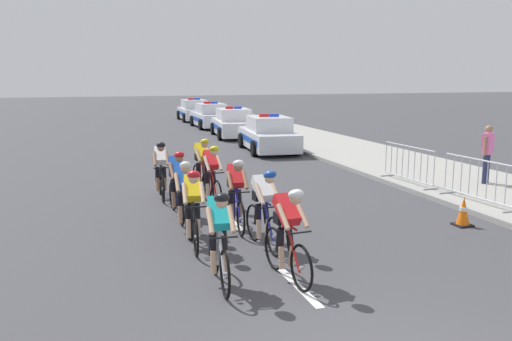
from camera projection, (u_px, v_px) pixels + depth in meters
sidewalk_slab at (374, 157)px, 20.82m from camera, size 4.33×60.00×0.12m
kerb_edge at (324, 160)px, 20.20m from camera, size 0.16×60.00×0.13m
lane_markings_centre at (211, 201)px, 13.86m from camera, size 0.14×21.60×0.01m
cyclist_lead at (219, 236)px, 8.16m from camera, size 0.44×1.72×1.56m
cyclist_second at (288, 232)px, 8.38m from camera, size 0.44×1.72×1.56m
cyclist_third at (193, 207)px, 9.95m from camera, size 0.45×1.72×1.56m
cyclist_fourth at (264, 207)px, 9.94m from camera, size 0.44×1.72×1.56m
cyclist_fifth at (184, 195)px, 10.96m from camera, size 0.42×1.72×1.56m
cyclist_sixth at (236, 193)px, 11.15m from camera, size 0.44×1.72×1.56m
cyclist_seventh at (177, 182)px, 12.31m from camera, size 0.43×1.72×1.56m
cyclist_eighth at (211, 174)px, 13.26m from camera, size 0.43×1.72×1.56m
cyclist_ninth at (161, 169)px, 13.99m from camera, size 0.43×1.72×1.56m
cyclist_tenth at (202, 165)px, 14.66m from camera, size 0.45×1.72×1.56m
police_car_nearest at (268, 135)px, 22.77m from camera, size 2.30×4.54×1.59m
police_car_second at (233, 124)px, 28.08m from camera, size 2.32×4.55×1.59m
police_car_third at (211, 116)px, 33.10m from camera, size 2.00×4.40×1.59m
police_car_furthest at (194, 111)px, 38.10m from camera, size 2.08×4.44×1.59m
crowd_barrier_middle at (478, 181)px, 13.13m from camera, size 0.63×2.32×1.07m
crowd_barrier_rear at (408, 165)px, 15.55m from camera, size 0.58×2.32×1.07m
traffic_cone_near at (463, 212)px, 11.53m from camera, size 0.36×0.36×0.64m
spectator_closest at (487, 150)px, 15.37m from camera, size 0.49×0.37×1.68m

